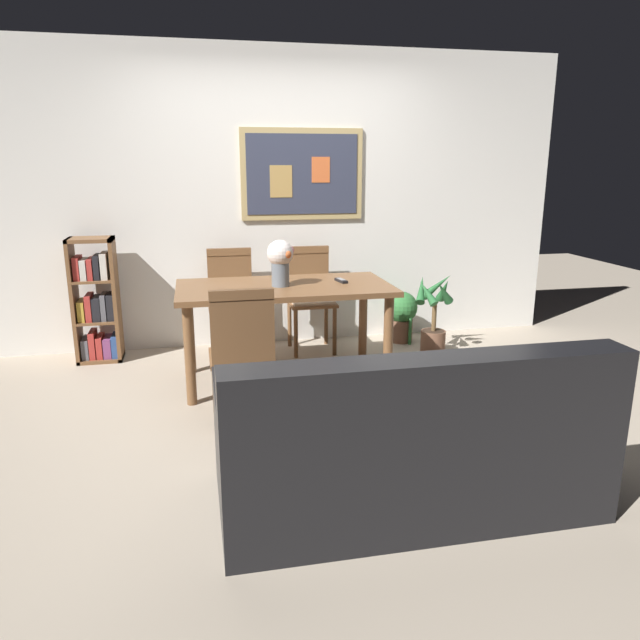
% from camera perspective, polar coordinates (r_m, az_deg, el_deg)
% --- Properties ---
extents(ground_plane, '(12.00, 12.00, 0.00)m').
position_cam_1_polar(ground_plane, '(4.19, -0.40, -7.97)').
color(ground_plane, tan).
extents(wall_back_with_painting, '(5.20, 0.14, 2.60)m').
position_cam_1_polar(wall_back_with_painting, '(5.45, -3.81, 11.42)').
color(wall_back_with_painting, silver).
rests_on(wall_back_with_painting, ground_plane).
extents(dining_table, '(1.58, 0.83, 0.75)m').
position_cam_1_polar(dining_table, '(4.44, -3.43, 2.10)').
color(dining_table, brown).
rests_on(dining_table, ground_plane).
extents(dining_chair_far_left, '(0.40, 0.41, 0.91)m').
position_cam_1_polar(dining_chair_far_left, '(5.20, -8.51, 2.58)').
color(dining_chair_far_left, brown).
rests_on(dining_chair_far_left, ground_plane).
extents(dining_chair_far_right, '(0.40, 0.41, 0.91)m').
position_cam_1_polar(dining_chair_far_right, '(5.27, -1.00, 2.91)').
color(dining_chair_far_right, brown).
rests_on(dining_chair_far_right, ground_plane).
extents(dining_chair_near_left, '(0.40, 0.41, 0.91)m').
position_cam_1_polar(dining_chair_near_left, '(3.69, -7.48, -2.43)').
color(dining_chair_near_left, brown).
rests_on(dining_chair_near_left, ground_plane).
extents(leather_couch, '(1.80, 0.84, 0.84)m').
position_cam_1_polar(leather_couch, '(2.94, 8.35, -11.89)').
color(leather_couch, black).
rests_on(leather_couch, ground_plane).
extents(bookshelf, '(0.36, 0.28, 1.04)m').
position_cam_1_polar(bookshelf, '(5.30, -20.62, 1.38)').
color(bookshelf, brown).
rests_on(bookshelf, ground_plane).
extents(potted_ivy, '(0.29, 0.29, 0.50)m').
position_cam_1_polar(potted_ivy, '(5.58, 7.81, 0.56)').
color(potted_ivy, brown).
rests_on(potted_ivy, ground_plane).
extents(potted_palm, '(0.40, 0.38, 0.71)m').
position_cam_1_polar(potted_palm, '(5.26, 10.82, 0.11)').
color(potted_palm, brown).
rests_on(potted_palm, ground_plane).
extents(flower_vase, '(0.20, 0.19, 0.34)m').
position_cam_1_polar(flower_vase, '(4.36, -3.81, 5.86)').
color(flower_vase, slate).
rests_on(flower_vase, dining_table).
extents(tv_remote, '(0.07, 0.16, 0.02)m').
position_cam_1_polar(tv_remote, '(4.54, 2.04, 3.80)').
color(tv_remote, black).
rests_on(tv_remote, dining_table).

